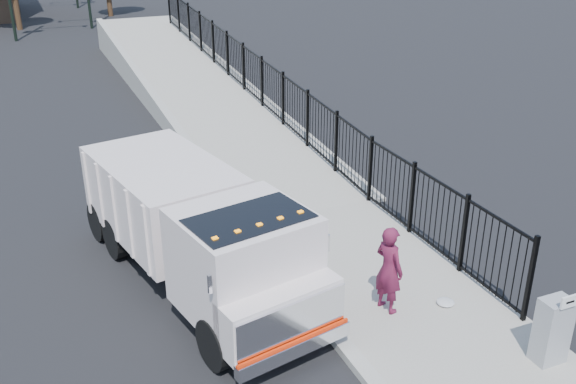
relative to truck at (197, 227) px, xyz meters
name	(u,v)px	position (x,y,z in m)	size (l,w,h in m)	color
ground	(314,312)	(1.80, -1.87, -1.41)	(120.00, 120.00, 0.00)	black
sidewalk	(453,343)	(3.72, -3.87, -1.35)	(3.55, 12.00, 0.12)	#9E998E
curb	(363,369)	(1.80, -3.87, -1.33)	(0.30, 12.00, 0.16)	#ADAAA3
ramp	(197,98)	(3.92, 14.13, -1.41)	(3.95, 24.00, 1.70)	#9E998E
iron_fence	(262,98)	(5.35, 10.13, -0.51)	(0.10, 28.00, 1.80)	black
truck	(197,227)	(0.00, 0.00, 0.00)	(3.73, 7.63, 2.50)	black
worker	(389,269)	(3.11, -2.48, -0.38)	(0.66, 0.44, 1.82)	maroon
utility_cabinet	(552,330)	(4.90, -4.96, -0.66)	(0.55, 0.40, 1.25)	gray
arrow_sign	(569,302)	(4.90, -5.18, 0.07)	(0.35, 0.04, 0.22)	white
debris	(446,302)	(4.29, -2.82, -1.24)	(0.37, 0.37, 0.09)	silver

